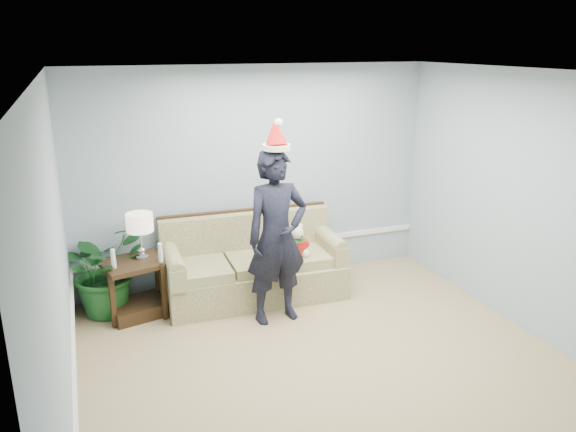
% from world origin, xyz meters
% --- Properties ---
extents(room_shell, '(4.54, 5.04, 2.74)m').
position_xyz_m(room_shell, '(0.00, 0.00, 1.35)').
color(room_shell, '#9D8B65').
rests_on(room_shell, ground).
extents(wainscot_trim, '(4.49, 4.99, 0.06)m').
position_xyz_m(wainscot_trim, '(-1.18, 1.18, 0.45)').
color(wainscot_trim, white).
rests_on(wainscot_trim, room_shell).
extents(sofa, '(2.13, 0.98, 0.99)m').
position_xyz_m(sofa, '(-0.20, 2.06, 0.35)').
color(sofa, brown).
rests_on(sofa, room_shell).
extents(side_table, '(0.78, 0.70, 0.65)m').
position_xyz_m(side_table, '(-1.57, 2.02, 0.25)').
color(side_table, '#322112').
rests_on(side_table, room_shell).
extents(table_lamp, '(0.29, 0.29, 0.52)m').
position_xyz_m(table_lamp, '(-1.48, 2.06, 1.04)').
color(table_lamp, silver).
rests_on(table_lamp, side_table).
extents(candle_pair, '(0.55, 0.05, 0.21)m').
position_xyz_m(candle_pair, '(-1.55, 1.90, 0.74)').
color(candle_pair, silver).
rests_on(candle_pair, side_table).
extents(houseplant, '(1.25, 1.24, 1.05)m').
position_xyz_m(houseplant, '(-1.88, 2.21, 0.53)').
color(houseplant, '#1A5422').
rests_on(houseplant, room_shell).
extents(man, '(0.73, 0.52, 1.90)m').
position_xyz_m(man, '(-0.14, 1.38, 0.95)').
color(man, black).
rests_on(man, room_shell).
extents(santa_hat, '(0.31, 0.34, 0.34)m').
position_xyz_m(santa_hat, '(-0.14, 1.40, 2.04)').
color(santa_hat, silver).
rests_on(santa_hat, man).
extents(teddy_bear, '(0.28, 0.29, 0.39)m').
position_xyz_m(teddy_bear, '(0.28, 1.84, 0.66)').
color(teddy_bear, silver).
rests_on(teddy_bear, sofa).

